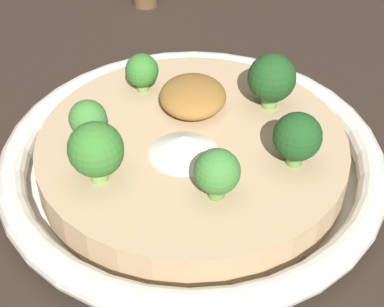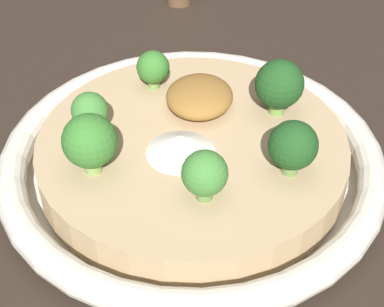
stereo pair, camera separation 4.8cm
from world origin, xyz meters
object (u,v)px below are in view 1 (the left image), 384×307
Objects in this scene: broccoli_left at (217,173)px; broccoli_front at (272,79)px; risotto_bowl at (192,157)px; broccoli_right at (142,71)px; broccoli_front_left at (297,137)px; broccoli_back_left at (96,150)px; broccoli_back at (88,119)px.

broccoli_left is 0.12m from broccoli_front.
broccoli_right reaches higher than risotto_bowl.
broccoli_front is (0.07, 0.01, 0.00)m from broccoli_front_left.
risotto_bowl is 0.10m from broccoli_back_left.
broccoli_right is at bearing -11.14° from broccoli_back_left.
risotto_bowl is 0.09m from broccoli_front.
broccoli_back reaches higher than broccoli_right.
risotto_bowl is 6.45× the size of broccoli_front.
broccoli_right is at bearing 78.41° from broccoli_front.
broccoli_back is (-0.07, 0.04, 0.00)m from broccoli_right.
broccoli_front_left is at bearing -58.61° from broccoli_left.
broccoli_front is (0.05, -0.07, 0.05)m from risotto_bowl.
risotto_bowl is 0.08m from broccoli_left.
broccoli_front_left is at bearing -109.84° from risotto_bowl.
broccoli_front_left is 0.08m from broccoli_front.
broccoli_front is at bearing -101.59° from broccoli_right.
broccoli_front_left is (0.02, -0.15, -0.00)m from broccoli_back_left.
risotto_bowl is 0.09m from broccoli_back.
broccoli_back_left is 1.28× the size of broccoli_back.
broccoli_front_left is 0.90× the size of broccoli_front.
risotto_bowl is 6.47× the size of broccoli_back_left.
broccoli_left is 0.90× the size of broccoli_front_left.
broccoli_back is at bearing 81.86° from broccoli_front_left.
risotto_bowl is at bearing -54.53° from broccoli_back_left.
broccoli_back_left is 0.12m from broccoli_right.
broccoli_left is at bearing -164.07° from risotto_bowl.
broccoli_front_left reaches higher than risotto_bowl.
broccoli_back is at bearing 154.30° from broccoli_right.
broccoli_back is 0.78× the size of broccoli_front.
broccoli_front is at bearing -23.08° from broccoli_left.
risotto_bowl is 8.98× the size of broccoli_right.
broccoli_right is (0.12, -0.02, -0.01)m from broccoli_back_left.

